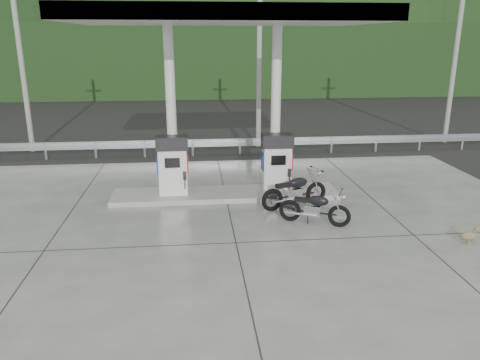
{
  "coord_description": "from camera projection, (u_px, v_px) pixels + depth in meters",
  "views": [
    {
      "loc": [
        -0.95,
        -11.35,
        4.75
      ],
      "look_at": [
        0.3,
        1.0,
        1.0
      ],
      "focal_mm": 35.0,
      "sensor_mm": 36.0,
      "label": 1
    }
  ],
  "objects": [
    {
      "name": "gas_pump_left",
      "position": [
        173.0,
        165.0,
        14.19
      ],
      "size": [
        0.95,
        0.55,
        1.8
      ],
      "primitive_type": null,
      "color": "silver",
      "rests_on": "pump_island"
    },
    {
      "name": "pump_island",
      "position": [
        226.0,
        194.0,
        14.63
      ],
      "size": [
        7.0,
        1.4,
        0.15
      ],
      "primitive_type": "cube",
      "color": "#9C9A91",
      "rests_on": "forecourt_apron"
    },
    {
      "name": "utility_pole_c",
      "position": [
        455.0,
        56.0,
        21.22
      ],
      "size": [
        0.22,
        0.22,
        8.0
      ],
      "primitive_type": "cylinder",
      "color": "gray",
      "rests_on": "ground"
    },
    {
      "name": "forecourt_apron",
      "position": [
        232.0,
        227.0,
        12.27
      ],
      "size": [
        18.0,
        14.0,
        0.02
      ],
      "primitive_type": "cube",
      "color": "slate",
      "rests_on": "ground"
    },
    {
      "name": "utility_pole_a",
      "position": [
        21.0,
        58.0,
        19.4
      ],
      "size": [
        0.22,
        0.22,
        8.0
      ],
      "primitive_type": "cylinder",
      "color": "gray",
      "rests_on": "ground"
    },
    {
      "name": "tree_band",
      "position": [
        203.0,
        60.0,
        39.98
      ],
      "size": [
        80.0,
        6.0,
        6.0
      ],
      "primitive_type": "cube",
      "color": "black",
      "rests_on": "ground"
    },
    {
      "name": "motorcycle_left",
      "position": [
        295.0,
        191.0,
        13.6
      ],
      "size": [
        2.11,
        1.27,
        0.95
      ],
      "primitive_type": null,
      "rotation": [
        0.0,
        0.0,
        0.34
      ],
      "color": "black",
      "rests_on": "forecourt_apron"
    },
    {
      "name": "motorcycle_right",
      "position": [
        314.0,
        208.0,
        12.39
      ],
      "size": [
        1.87,
        1.27,
        0.85
      ],
      "primitive_type": null,
      "rotation": [
        0.0,
        0.0,
        -0.43
      ],
      "color": "black",
      "rests_on": "forecourt_apron"
    },
    {
      "name": "road",
      "position": [
        213.0,
        139.0,
        23.23
      ],
      "size": [
        60.0,
        7.0,
        0.01
      ],
      "primitive_type": "cube",
      "color": "black",
      "rests_on": "ground"
    },
    {
      "name": "utility_pole_b",
      "position": [
        259.0,
        57.0,
        20.36
      ],
      "size": [
        0.22,
        0.22,
        8.0
      ],
      "primitive_type": "cylinder",
      "color": "gray",
      "rests_on": "ground"
    },
    {
      "name": "canopy_roof",
      "position": [
        224.0,
        16.0,
        13.1
      ],
      "size": [
        8.5,
        5.0,
        0.4
      ],
      "primitive_type": "cube",
      "color": "white",
      "rests_on": "canopy_column_left"
    },
    {
      "name": "duck",
      "position": [
        468.0,
        236.0,
        11.26
      ],
      "size": [
        0.49,
        0.15,
        0.35
      ],
      "primitive_type": null,
      "rotation": [
        0.0,
        0.0,
        0.04
      ],
      "color": "brown",
      "rests_on": "forecourt_apron"
    },
    {
      "name": "gas_pump_right",
      "position": [
        277.0,
        163.0,
        14.5
      ],
      "size": [
        0.95,
        0.55,
        1.8
      ],
      "primitive_type": null,
      "color": "silver",
      "rests_on": "pump_island"
    },
    {
      "name": "forested_hills",
      "position": [
        198.0,
        72.0,
        69.42
      ],
      "size": [
        100.0,
        40.0,
        140.0
      ],
      "primitive_type": null,
      "color": "black",
      "rests_on": "ground"
    },
    {
      "name": "guardrail",
      "position": [
        216.0,
        139.0,
        19.69
      ],
      "size": [
        26.0,
        0.16,
        1.42
      ],
      "primitive_type": null,
      "color": "#A2A6AA",
      "rests_on": "ground"
    },
    {
      "name": "ground",
      "position": [
        232.0,
        228.0,
        12.28
      ],
      "size": [
        160.0,
        160.0,
        0.0
      ],
      "primitive_type": "plane",
      "color": "black",
      "rests_on": "ground"
    },
    {
      "name": "canopy_column_right",
      "position": [
        276.0,
        109.0,
        14.42
      ],
      "size": [
        0.3,
        0.3,
        5.0
      ],
      "primitive_type": "cylinder",
      "color": "white",
      "rests_on": "pump_island"
    },
    {
      "name": "canopy_column_left",
      "position": [
        171.0,
        111.0,
        14.11
      ],
      "size": [
        0.3,
        0.3,
        5.0
      ],
      "primitive_type": "cylinder",
      "color": "white",
      "rests_on": "pump_island"
    }
  ]
}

